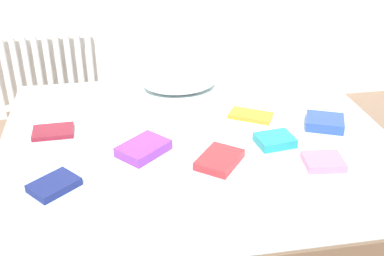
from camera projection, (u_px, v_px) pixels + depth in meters
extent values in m
plane|color=#7F6651|center=(193.00, 205.00, 2.74)|extent=(8.00, 8.00, 0.00)
cube|color=brown|center=(194.00, 185.00, 2.67)|extent=(2.00, 1.50, 0.28)
cube|color=silver|center=(194.00, 147.00, 2.55)|extent=(1.96, 1.46, 0.22)
cylinder|color=white|center=(7.00, 73.00, 3.40)|extent=(0.04, 0.04, 0.59)
cylinder|color=white|center=(17.00, 73.00, 3.42)|extent=(0.04, 0.04, 0.59)
cylinder|color=white|center=(28.00, 72.00, 3.43)|extent=(0.04, 0.04, 0.59)
cylinder|color=white|center=(39.00, 71.00, 3.44)|extent=(0.04, 0.04, 0.59)
cylinder|color=white|center=(49.00, 71.00, 3.45)|extent=(0.04, 0.04, 0.59)
cylinder|color=white|center=(60.00, 70.00, 3.46)|extent=(0.04, 0.04, 0.59)
cylinder|color=white|center=(70.00, 69.00, 3.47)|extent=(0.04, 0.04, 0.59)
cylinder|color=white|center=(80.00, 69.00, 3.48)|extent=(0.04, 0.04, 0.59)
cylinder|color=white|center=(91.00, 68.00, 3.49)|extent=(0.04, 0.04, 0.59)
cube|color=white|center=(38.00, 34.00, 3.31)|extent=(0.71, 0.04, 0.04)
cube|color=white|center=(49.00, 105.00, 3.58)|extent=(0.71, 0.04, 0.04)
ellipsoid|color=white|center=(180.00, 81.00, 2.91)|extent=(0.45, 0.32, 0.12)
cube|color=navy|center=(54.00, 185.00, 2.03)|extent=(0.24, 0.23, 0.03)
cube|color=maroon|center=(53.00, 132.00, 2.45)|extent=(0.21, 0.15, 0.02)
cube|color=orange|center=(251.00, 116.00, 2.61)|extent=(0.26, 0.22, 0.02)
cube|color=pink|center=(323.00, 162.00, 2.19)|extent=(0.19, 0.17, 0.03)
cube|color=red|center=(219.00, 160.00, 2.20)|extent=(0.26, 0.28, 0.04)
cube|color=purple|center=(143.00, 148.00, 2.28)|extent=(0.28, 0.28, 0.05)
cube|color=white|center=(152.00, 116.00, 2.61)|extent=(0.27, 0.22, 0.02)
cube|color=#2847B7|center=(325.00, 122.00, 2.51)|extent=(0.24, 0.23, 0.05)
cube|color=teal|center=(275.00, 140.00, 2.35)|extent=(0.19, 0.16, 0.04)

